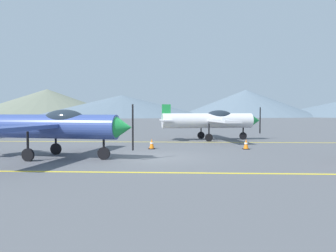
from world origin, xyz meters
TOP-DOWN VIEW (x-y plane):
  - ground_plane at (0.00, 0.00)m, footprint 400.00×400.00m
  - apron_line_near at (0.00, -3.84)m, footprint 80.00×0.16m
  - apron_line_far at (0.00, 7.47)m, footprint 80.00×0.16m
  - airplane_near at (-4.70, -0.50)m, footprint 7.80×8.94m
  - airplane_mid at (3.44, 9.27)m, footprint 7.82×8.92m
  - traffic_cone_front at (-0.47, 3.32)m, footprint 0.36×0.36m
  - traffic_cone_side at (4.91, 3.41)m, footprint 0.36×0.36m
  - hill_left at (-69.33, 149.07)m, footprint 76.66×76.66m
  - hill_centerleft at (-23.91, 115.68)m, footprint 71.22×71.22m
  - hill_centerright at (27.31, 121.00)m, footprint 57.70×57.70m

SIDE VIEW (x-z plane):
  - ground_plane at x=0.00m, z-range 0.00..0.00m
  - apron_line_near at x=0.00m, z-range 0.00..0.01m
  - apron_line_far at x=0.00m, z-range 0.00..0.01m
  - traffic_cone_front at x=-0.47m, z-range -0.01..0.58m
  - traffic_cone_side at x=4.91m, z-range -0.01..0.58m
  - airplane_near at x=-4.70m, z-range 0.17..2.84m
  - airplane_mid at x=3.44m, z-range 0.17..2.84m
  - hill_centerleft at x=-23.91m, z-range 0.00..8.76m
  - hill_centerright at x=27.31m, z-range 0.00..11.14m
  - hill_left at x=-69.33m, z-range 0.00..13.64m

